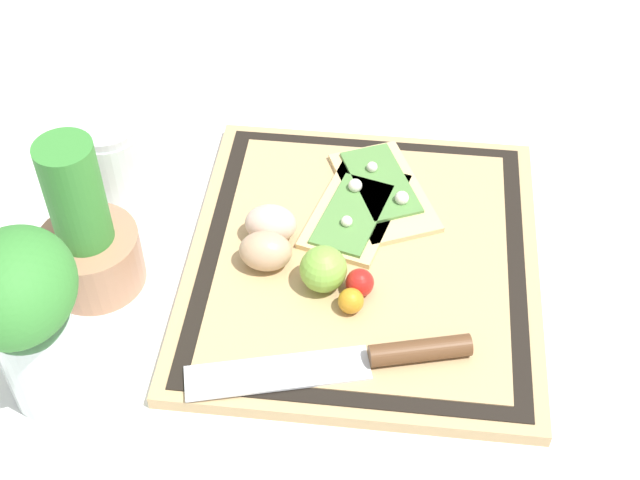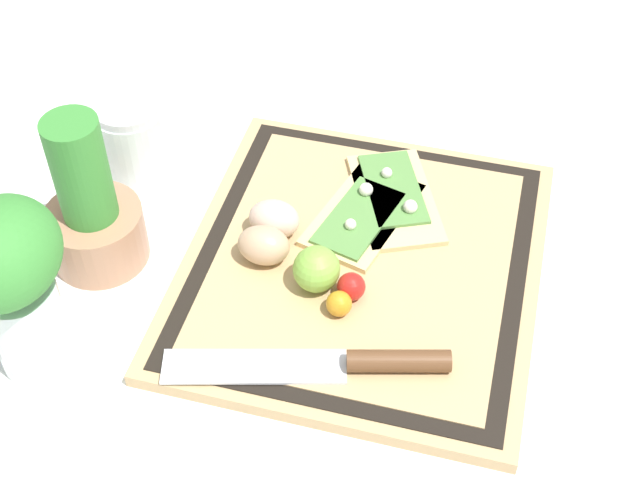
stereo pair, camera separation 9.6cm
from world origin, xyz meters
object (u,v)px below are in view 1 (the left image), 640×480
Objects in this scene: pizza_slice_far at (355,211)px; cherry_tomato_yellow at (351,301)px; lime at (323,269)px; herb_glass at (25,312)px; egg_pink at (271,224)px; egg_brown at (266,251)px; sauce_jar at (113,164)px; herb_pot at (87,237)px; pizza_slice_near at (384,189)px; knife at (377,357)px; cherry_tomato_red at (361,283)px.

cherry_tomato_yellow reaches higher than pizza_slice_far.
pizza_slice_far is 3.41× the size of lime.
cherry_tomato_yellow is (-0.03, -0.03, -0.01)m from lime.
herb_glass is at bearing 120.79° from lime.
pizza_slice_far is 0.10m from egg_pink.
egg_brown is 0.26m from herb_glass.
sauce_jar is 0.51× the size of herb_glass.
herb_pot is (-0.02, 0.18, 0.02)m from egg_brown.
herb_pot reaches higher than lime.
egg_pink is 0.30× the size of herb_pot.
pizza_slice_far is (-0.04, 0.03, 0.00)m from pizza_slice_near.
knife is 0.39m from sauce_jar.
knife is (-0.24, -0.01, 0.00)m from pizza_slice_near.
knife is 0.07m from cherry_tomato_yellow.
egg_pink is 0.29m from herb_glass.
lime is 0.25m from herb_pot.
egg_brown is 1.14× the size of lime.
lime reaches higher than cherry_tomato_red.
herb_glass is at bearing 99.93° from knife.
knife is at bearing -132.35° from egg_brown.
pizza_slice_far is 1.64× the size of sauce_jar.
sauce_jar is at bearing 54.70° from knife.
sauce_jar is at bearing 84.76° from pizza_slice_far.
pizza_slice_far reaches higher than knife.
herb_pot is at bearing 97.33° from egg_brown.
cherry_tomato_yellow reaches higher than knife.
egg_pink reaches higher than cherry_tomato_red.
pizza_slice_far is 0.14m from cherry_tomato_yellow.
sauce_jar is at bearing 60.54° from cherry_tomato_yellow.
lime reaches higher than pizza_slice_far.
cherry_tomato_red is (-0.01, -0.04, -0.01)m from lime.
herb_pot is (0.00, 0.29, 0.03)m from cherry_tomato_red.
pizza_slice_near is 0.24m from knife.
egg_brown reaches higher than pizza_slice_near.
lime is at bearing 33.66° from knife.
egg_brown is at bearing 136.96° from pizza_slice_near.
lime is at bearing -117.40° from sauce_jar.
cherry_tomato_red is at bearing -115.15° from sauce_jar.
egg_pink is 0.13m from cherry_tomato_yellow.
pizza_slice_near is 0.15m from cherry_tomato_red.
sauce_jar is (0.03, 0.28, 0.02)m from pizza_slice_far.
herb_pot reaches higher than sauce_jar.
pizza_slice_near is 3.14× the size of egg_brown.
pizza_slice_far is at bearing -95.24° from sauce_jar.
lime is at bearing 46.49° from cherry_tomato_yellow.
pizza_slice_far is 0.90× the size of herb_pot.
pizza_slice_near is 0.18m from cherry_tomato_yellow.
egg_pink reaches higher than knife.
herb_pot reaches higher than knife.
egg_brown is 0.11m from cherry_tomato_yellow.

